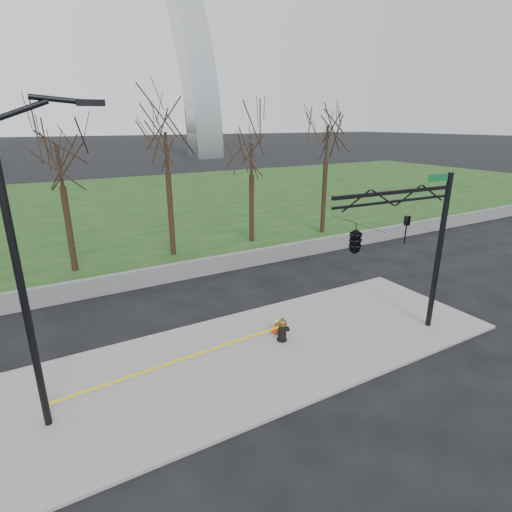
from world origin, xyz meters
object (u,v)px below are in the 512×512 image
traffic_cone (277,324)px  street_light (27,258)px  traffic_signal_mast (374,235)px  fire_hydrant (282,330)px

traffic_cone → street_light: (-7.61, -1.13, 4.26)m
traffic_signal_mast → traffic_cone: bearing=137.4°
fire_hydrant → traffic_signal_mast: size_ratio=0.15×
fire_hydrant → traffic_cone: 0.64m
street_light → traffic_signal_mast: 9.92m
fire_hydrant → traffic_signal_mast: 4.65m
traffic_cone → traffic_signal_mast: traffic_signal_mast is taller
street_light → traffic_signal_mast: bearing=-0.6°
traffic_cone → street_light: size_ratio=0.08×
fire_hydrant → traffic_signal_mast: (2.37, -1.68, 3.63)m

